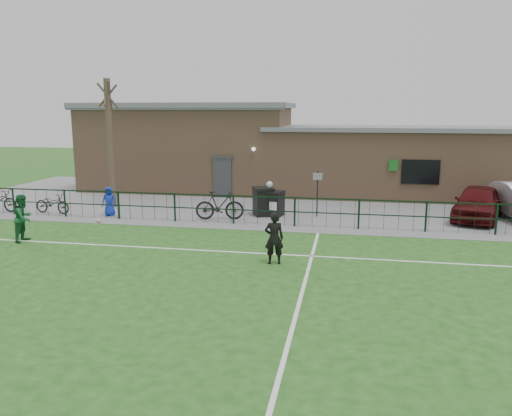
% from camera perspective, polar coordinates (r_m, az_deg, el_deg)
% --- Properties ---
extents(ground, '(90.00, 90.00, 0.00)m').
position_cam_1_polar(ground, '(12.61, -4.27, -10.16)').
color(ground, '#1E4E17').
rests_on(ground, ground).
extents(paving_strip, '(34.00, 13.00, 0.02)m').
position_cam_1_polar(paving_strip, '(25.44, 3.54, 0.78)').
color(paving_strip, slate).
rests_on(paving_strip, ground).
extents(pitch_line_touch, '(28.00, 0.10, 0.01)m').
position_cam_1_polar(pitch_line_touch, '(19.92, 1.49, -2.13)').
color(pitch_line_touch, white).
rests_on(pitch_line_touch, ground).
extents(pitch_line_mid, '(28.00, 0.10, 0.01)m').
position_cam_1_polar(pitch_line_mid, '(16.30, -0.65, -5.14)').
color(pitch_line_mid, white).
rests_on(pitch_line_mid, ground).
extents(pitch_line_perp, '(0.10, 16.00, 0.01)m').
position_cam_1_polar(pitch_line_perp, '(12.27, 4.95, -10.76)').
color(pitch_line_perp, white).
rests_on(pitch_line_perp, ground).
extents(perimeter_fence, '(28.00, 0.10, 1.20)m').
position_cam_1_polar(perimeter_fence, '(19.98, 1.59, -0.34)').
color(perimeter_fence, black).
rests_on(perimeter_fence, ground).
extents(bare_tree, '(0.30, 0.30, 6.00)m').
position_cam_1_polar(bare_tree, '(24.54, -16.32, 7.02)').
color(bare_tree, '#46362A').
rests_on(bare_tree, ground).
extents(wheelie_bin_left, '(1.05, 1.10, 1.16)m').
position_cam_1_polar(wheelie_bin_left, '(21.84, 0.83, 0.65)').
color(wheelie_bin_left, black).
rests_on(wheelie_bin_left, paving_strip).
extents(wheelie_bin_right, '(0.85, 0.91, 1.02)m').
position_cam_1_polar(wheelie_bin_right, '(21.74, 2.12, 0.41)').
color(wheelie_bin_right, black).
rests_on(wheelie_bin_right, paving_strip).
extents(sign_post, '(0.07, 0.07, 2.00)m').
position_cam_1_polar(sign_post, '(21.69, 7.02, 1.63)').
color(sign_post, black).
rests_on(sign_post, paving_strip).
extents(car_maroon, '(3.01, 4.56, 1.44)m').
position_cam_1_polar(car_maroon, '(22.97, 24.00, 0.56)').
color(car_maroon, '#4C0D0F').
rests_on(car_maroon, paving_strip).
extents(bicycle_c, '(1.78, 0.78, 0.91)m').
position_cam_1_polar(bicycle_c, '(24.08, -22.25, 0.50)').
color(bicycle_c, black).
rests_on(bicycle_c, paving_strip).
extents(bicycle_d, '(2.11, 0.97, 1.22)m').
position_cam_1_polar(bicycle_d, '(21.05, -4.18, 0.31)').
color(bicycle_d, black).
rests_on(bicycle_d, paving_strip).
extents(spectator_child, '(0.71, 0.55, 1.28)m').
position_cam_1_polar(spectator_child, '(22.68, -16.44, 0.74)').
color(spectator_child, '#1432BD').
rests_on(spectator_child, paving_strip).
extents(goalkeeper_kick, '(1.12, 3.69, 2.04)m').
position_cam_1_polar(goalkeeper_kick, '(15.07, 2.07, -3.25)').
color(goalkeeper_kick, black).
rests_on(goalkeeper_kick, ground).
extents(outfield_player, '(0.67, 0.84, 1.67)m').
position_cam_1_polar(outfield_player, '(19.39, -25.03, -1.03)').
color(outfield_player, '#195A2E').
rests_on(outfield_player, ground).
extents(ball_ground, '(0.20, 0.20, 0.20)m').
position_cam_1_polar(ball_ground, '(21.49, -17.53, -1.40)').
color(ball_ground, white).
rests_on(ball_ground, ground).
extents(clubhouse, '(24.25, 5.40, 4.96)m').
position_cam_1_polar(clubhouse, '(28.22, 2.58, 6.35)').
color(clubhouse, '#9F7A59').
rests_on(clubhouse, ground).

